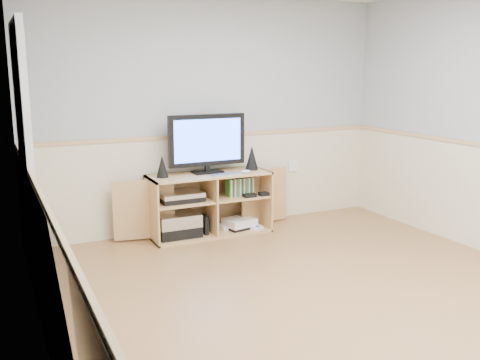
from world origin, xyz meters
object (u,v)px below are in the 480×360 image
at_px(game_consoles, 238,224).
at_px(monitor, 207,142).
at_px(media_cabinet, 208,202).
at_px(keyboard, 225,174).

bearing_deg(game_consoles, monitor, 169.53).
relative_size(media_cabinet, keyboard, 6.31).
bearing_deg(keyboard, game_consoles, 24.99).
height_order(media_cabinet, keyboard, keyboard).
distance_m(media_cabinet, game_consoles, 0.43).
xyz_separation_m(monitor, game_consoles, (0.33, -0.06, -0.91)).
distance_m(media_cabinet, monitor, 0.65).
bearing_deg(monitor, keyboard, -57.28).
relative_size(monitor, keyboard, 2.65).
bearing_deg(game_consoles, keyboard, -148.48).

